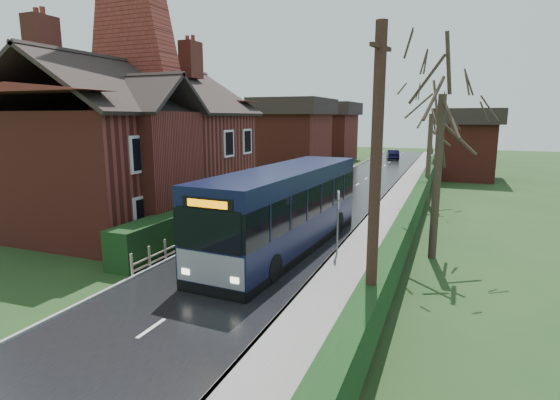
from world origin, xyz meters
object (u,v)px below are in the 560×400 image
at_px(car_green, 229,218).
at_px(bus_stop_sign, 338,213).
at_px(bus, 285,210).
at_px(brick_house, 141,142).
at_px(telegraph_pole, 375,196).
at_px(car_silver, 223,226).

relative_size(car_green, bus_stop_sign, 1.71).
relative_size(bus, car_green, 2.49).
relative_size(brick_house, bus, 1.22).
xyz_separation_m(bus_stop_sign, telegraph_pole, (2.60, -7.09, 2.10)).
bearing_deg(telegraph_pole, car_green, 148.17).
bearing_deg(car_silver, bus, -13.34).
distance_m(brick_house, bus, 10.19).
xyz_separation_m(brick_house, bus, (9.53, -2.48, -2.59)).
xyz_separation_m(bus, car_silver, (-3.28, 0.38, -1.11)).
xyz_separation_m(brick_house, telegraph_pole, (14.53, -9.78, -0.42)).
distance_m(brick_house, bus_stop_sign, 12.49).
bearing_deg(car_green, bus, -38.19).
distance_m(bus, telegraph_pole, 9.11).
xyz_separation_m(car_green, bus_stop_sign, (6.10, -1.91, 1.16)).
bearing_deg(car_silver, car_green, 100.68).
bearing_deg(bus, car_green, 158.80).
bearing_deg(brick_house, bus, -14.60).
distance_m(bus, car_silver, 3.49).
distance_m(brick_house, telegraph_pole, 17.52).
bearing_deg(bus_stop_sign, car_green, 142.31).
relative_size(bus, bus_stop_sign, 4.24).
distance_m(bus_stop_sign, telegraph_pole, 7.84).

